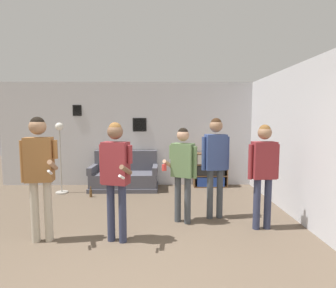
{
  "coord_description": "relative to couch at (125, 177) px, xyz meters",
  "views": [
    {
      "loc": [
        0.41,
        -2.47,
        1.76
      ],
      "look_at": [
        0.47,
        2.2,
        1.31
      ],
      "focal_mm": 28.0,
      "sensor_mm": 36.0,
      "label": 1
    }
  ],
  "objects": [
    {
      "name": "floor_lamp",
      "position": [
        -1.44,
        -0.37,
        0.8
      ],
      "size": [
        0.28,
        0.28,
        1.67
      ],
      "color": "#ADA89E",
      "rests_on": "ground_plane"
    },
    {
      "name": "person_player_foreground_center",
      "position": [
        0.32,
        -2.85,
        0.75
      ],
      "size": [
        0.48,
        0.54,
        1.71
      ],
      "color": "#2D334C",
      "rests_on": "ground_plane"
    },
    {
      "name": "person_spectator_far_right",
      "position": [
        2.56,
        -2.45,
        0.72
      ],
      "size": [
        0.5,
        0.23,
        1.67
      ],
      "color": "#2D334C",
      "rests_on": "ground_plane"
    },
    {
      "name": "bottle_on_floor",
      "position": [
        -0.66,
        -0.7,
        -0.21
      ],
      "size": [
        0.06,
        0.06,
        0.24
      ],
      "color": "brown",
      "rests_on": "ground_plane"
    },
    {
      "name": "person_watcher_holding_cup",
      "position": [
        1.31,
        -2.17,
        0.68
      ],
      "size": [
        0.58,
        0.35,
        1.61
      ],
      "color": "#3D4247",
      "rests_on": "ground_plane"
    },
    {
      "name": "wall_back",
      "position": [
        0.6,
        0.41,
        1.05
      ],
      "size": [
        7.78,
        0.08,
        2.7
      ],
      "color": "silver",
      "rests_on": "ground_plane"
    },
    {
      "name": "person_spectator_near_bookshelf",
      "position": [
        1.89,
        -1.97,
        0.8
      ],
      "size": [
        0.49,
        0.25,
        1.77
      ],
      "color": "#3D4247",
      "rests_on": "ground_plane"
    },
    {
      "name": "drinking_cup",
      "position": [
        2.39,
        0.19,
        0.64
      ],
      "size": [
        0.09,
        0.09,
        0.12
      ],
      "color": "red",
      "rests_on": "bookshelf"
    },
    {
      "name": "wall_right",
      "position": [
        3.32,
        -1.82,
        1.05
      ],
      "size": [
        0.06,
        6.8,
        2.7
      ],
      "color": "silver",
      "rests_on": "ground_plane"
    },
    {
      "name": "couch",
      "position": [
        0.0,
        0.0,
        0.0
      ],
      "size": [
        1.66,
        0.8,
        0.94
      ],
      "color": "#4C4C56",
      "rests_on": "ground_plane"
    },
    {
      "name": "person_player_foreground_left",
      "position": [
        -0.75,
        -2.84,
        0.81
      ],
      "size": [
        0.54,
        0.45,
        1.79
      ],
      "color": "#B7AD99",
      "rests_on": "ground_plane"
    },
    {
      "name": "bookshelf",
      "position": [
        2.19,
        0.19,
        0.13
      ],
      "size": [
        0.86,
        0.3,
        0.88
      ],
      "color": "brown",
      "rests_on": "ground_plane"
    }
  ]
}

